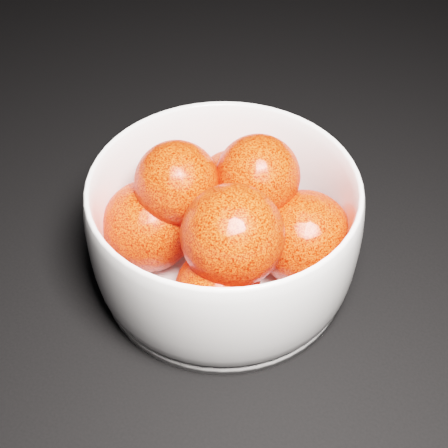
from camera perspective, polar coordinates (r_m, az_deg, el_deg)
The scene contains 2 objects.
bowl at distance 0.48m, azimuth 0.00°, elevation -0.42°, with size 0.21×0.21×0.10m.
orange_pile at distance 0.47m, azimuth 0.23°, elevation 0.36°, with size 0.19×0.16×0.11m.
Camera 1 is at (-0.08, -0.11, 0.40)m, focal length 50.00 mm.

